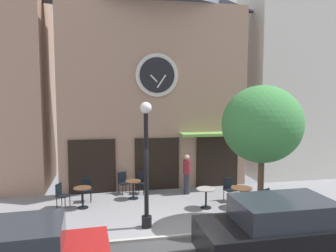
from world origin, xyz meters
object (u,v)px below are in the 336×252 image
cafe_chair_near_lamp (263,198)px  pedestrian_maroon (187,174)px  cafe_chair_mid_row (123,181)px  parked_car_black (282,229)px  cafe_chair_facing_wall (61,193)px  cafe_chair_outer (86,188)px  cafe_table_near_curb (206,194)px  cafe_chair_under_awning (142,181)px  cafe_table_center_right (241,193)px  cafe_chair_by_entrance (229,187)px  street_tree (262,125)px  street_lamp (146,165)px  cafe_table_rightmost (83,194)px  cafe_table_leftmost (133,187)px

cafe_chair_near_lamp → pedestrian_maroon: 3.43m
cafe_chair_mid_row → parked_car_black: size_ratio=0.21×
cafe_chair_facing_wall → parked_car_black: size_ratio=0.21×
cafe_chair_outer → parked_car_black: 7.60m
cafe_table_near_curb → cafe_chair_under_awning: 3.13m
cafe_table_near_curb → pedestrian_maroon: bearing=98.1°
cafe_chair_under_awning → cafe_chair_facing_wall: 3.36m
cafe_table_center_right → cafe_chair_facing_wall: (-6.56, 1.32, -0.02)m
cafe_chair_near_lamp → cafe_chair_under_awning: bearing=141.0°
cafe_chair_outer → cafe_chair_under_awning: bearing=15.4°
cafe_chair_by_entrance → pedestrian_maroon: size_ratio=0.54×
cafe_chair_by_entrance → street_tree: bearing=-84.9°
cafe_chair_under_awning → cafe_table_center_right: bearing=-36.1°
cafe_chair_outer → parked_car_black: parked_car_black is taller
street_lamp → cafe_chair_facing_wall: bearing=139.8°
cafe_table_near_curb → cafe_table_center_right: 1.32m
cafe_table_rightmost → cafe_chair_mid_row: size_ratio=0.86×
cafe_table_rightmost → cafe_chair_under_awning: size_ratio=0.86×
street_lamp → cafe_chair_under_awning: bearing=85.8°
parked_car_black → street_lamp: bearing=140.4°
cafe_table_rightmost → cafe_table_center_right: bearing=-10.6°
street_lamp → cafe_chair_under_awning: 3.91m
cafe_table_rightmost → cafe_table_near_curb: (4.47, -0.89, -0.00)m
cafe_table_rightmost → cafe_chair_mid_row: bearing=43.9°
cafe_table_leftmost → cafe_table_near_curb: cafe_table_leftmost is taller
cafe_chair_mid_row → cafe_chair_by_entrance: 4.41m
cafe_chair_near_lamp → cafe_chair_facing_wall: 7.36m
cafe_table_leftmost → parked_car_black: bearing=-59.1°
parked_car_black → cafe_table_rightmost: bearing=137.5°
street_lamp → cafe_table_rightmost: (-2.09, 2.20, -1.49)m
street_lamp → street_tree: 3.93m
pedestrian_maroon → cafe_table_near_curb: bearing=-81.9°
cafe_table_center_right → parked_car_black: size_ratio=0.18×
street_tree → cafe_table_near_curb: bearing=130.4°
cafe_table_center_right → cafe_table_near_curb: bearing=171.6°
cafe_chair_outer → cafe_chair_facing_wall: size_ratio=1.00×
street_lamp → cafe_chair_near_lamp: (4.21, 0.42, -1.48)m
cafe_chair_under_awning → parked_car_black: (2.88, -6.22, 0.23)m
cafe_table_rightmost → cafe_chair_under_awning: (2.35, 1.41, 0.01)m
cafe_chair_near_lamp → cafe_chair_mid_row: (-4.71, 3.30, 0.00)m
cafe_table_leftmost → pedestrian_maroon: (2.28, 0.22, 0.37)m
cafe_chair_facing_wall → cafe_chair_outer: bearing=32.5°
cafe_table_center_right → cafe_chair_near_lamp: bearing=-53.3°
cafe_chair_mid_row → cafe_chair_by_entrance: same height
cafe_chair_under_awning → pedestrian_maroon: size_ratio=0.54×
cafe_table_rightmost → street_tree: bearing=-23.0°
cafe_chair_outer → cafe_chair_facing_wall: (-0.88, -0.56, 0.00)m
cafe_table_leftmost → parked_car_black: 6.43m
street_lamp → cafe_table_rightmost: street_lamp is taller
cafe_chair_mid_row → cafe_chair_facing_wall: size_ratio=1.00×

